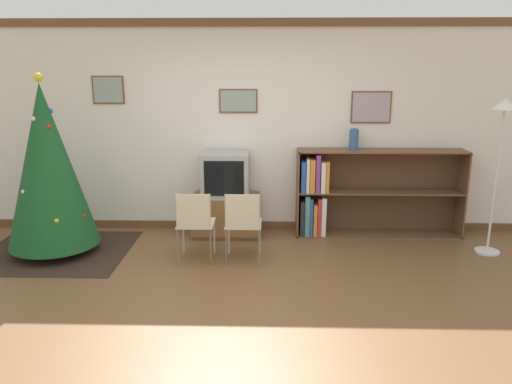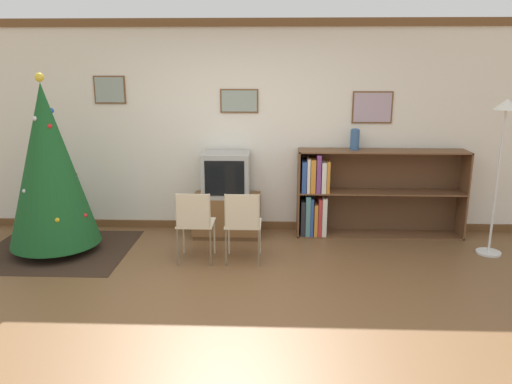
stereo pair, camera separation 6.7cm
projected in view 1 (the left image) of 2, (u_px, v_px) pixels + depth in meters
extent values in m
plane|color=brown|center=(231.00, 303.00, 4.65)|extent=(24.00, 24.00, 0.00)
cube|color=silver|center=(242.00, 128.00, 6.45)|extent=(8.63, 0.08, 2.70)
cube|color=brown|center=(241.00, 22.00, 6.07)|extent=(8.63, 0.03, 0.10)
cube|color=brown|center=(243.00, 225.00, 6.72)|extent=(8.63, 0.03, 0.10)
cube|color=brown|center=(108.00, 90.00, 6.32)|extent=(0.40, 0.02, 0.35)
cube|color=gray|center=(108.00, 90.00, 6.31)|extent=(0.37, 0.01, 0.31)
cube|color=brown|center=(238.00, 101.00, 6.31)|extent=(0.48, 0.02, 0.30)
cube|color=gray|center=(238.00, 101.00, 6.30)|extent=(0.45, 0.01, 0.26)
cube|color=brown|center=(371.00, 107.00, 6.29)|extent=(0.50, 0.02, 0.40)
cube|color=#A893A3|center=(371.00, 107.00, 6.28)|extent=(0.47, 0.01, 0.36)
cube|color=#332319|center=(57.00, 251.00, 5.91)|extent=(1.69, 1.48, 0.01)
cylinder|color=maroon|center=(56.00, 247.00, 5.90)|extent=(0.36, 0.36, 0.10)
cone|color=#195123|center=(48.00, 166.00, 5.65)|extent=(1.02, 1.02, 1.86)
sphere|color=yellow|center=(38.00, 77.00, 5.40)|extent=(0.10, 0.10, 0.10)
sphere|color=silver|center=(23.00, 192.00, 5.47)|extent=(0.05, 0.05, 0.05)
sphere|color=#1E4CB2|center=(50.00, 111.00, 5.54)|extent=(0.06, 0.06, 0.06)
sphere|color=red|center=(73.00, 175.00, 5.89)|extent=(0.06, 0.06, 0.06)
sphere|color=red|center=(49.00, 126.00, 5.45)|extent=(0.05, 0.05, 0.05)
sphere|color=red|center=(84.00, 216.00, 5.71)|extent=(0.05, 0.05, 0.05)
sphere|color=gold|center=(57.00, 221.00, 5.45)|extent=(0.05, 0.05, 0.05)
sphere|color=silver|center=(34.00, 119.00, 5.43)|extent=(0.05, 0.05, 0.05)
cube|color=brown|center=(227.00, 233.00, 6.48)|extent=(0.82, 0.47, 0.05)
cube|color=brown|center=(226.00, 214.00, 6.42)|extent=(0.85, 0.49, 0.48)
cube|color=#9E9E99|center=(226.00, 174.00, 6.29)|extent=(0.59, 0.47, 0.56)
cube|color=black|center=(224.00, 179.00, 6.05)|extent=(0.48, 0.01, 0.43)
cube|color=beige|center=(196.00, 223.00, 5.58)|extent=(0.40, 0.40, 0.02)
cube|color=beige|center=(193.00, 211.00, 5.34)|extent=(0.35, 0.01, 0.38)
cylinder|color=beige|center=(184.00, 236.00, 5.81)|extent=(0.02, 0.02, 0.42)
cylinder|color=beige|center=(214.00, 236.00, 5.80)|extent=(0.02, 0.02, 0.42)
cylinder|color=beige|center=(178.00, 247.00, 5.46)|extent=(0.02, 0.02, 0.42)
cylinder|color=beige|center=(211.00, 248.00, 5.45)|extent=(0.02, 0.02, 0.42)
cylinder|color=beige|center=(177.00, 230.00, 5.41)|extent=(0.02, 0.02, 0.82)
cylinder|color=beige|center=(210.00, 231.00, 5.40)|extent=(0.02, 0.02, 0.82)
cube|color=beige|center=(243.00, 224.00, 5.56)|extent=(0.40, 0.40, 0.02)
cube|color=beige|center=(242.00, 212.00, 5.33)|extent=(0.35, 0.01, 0.38)
cylinder|color=beige|center=(229.00, 237.00, 5.80)|extent=(0.02, 0.02, 0.42)
cylinder|color=beige|center=(260.00, 237.00, 5.79)|extent=(0.02, 0.02, 0.42)
cylinder|color=beige|center=(226.00, 248.00, 5.45)|extent=(0.02, 0.02, 0.42)
cylinder|color=beige|center=(259.00, 248.00, 5.44)|extent=(0.02, 0.02, 0.42)
cylinder|color=beige|center=(226.00, 231.00, 5.40)|extent=(0.02, 0.02, 0.82)
cylinder|color=beige|center=(259.00, 231.00, 5.39)|extent=(0.02, 0.02, 0.82)
cube|color=brown|center=(297.00, 193.00, 6.40)|extent=(0.02, 0.36, 1.11)
cube|color=brown|center=(462.00, 194.00, 6.35)|extent=(0.02, 0.36, 1.11)
cube|color=brown|center=(382.00, 151.00, 6.23)|extent=(2.11, 0.36, 0.02)
cube|color=brown|center=(377.00, 234.00, 6.51)|extent=(2.11, 0.36, 0.02)
cube|color=brown|center=(379.00, 191.00, 6.37)|extent=(2.07, 0.36, 0.02)
cube|color=brown|center=(376.00, 190.00, 6.54)|extent=(2.11, 0.01, 1.11)
cube|color=#232328|center=(302.00, 217.00, 6.44)|extent=(0.05, 0.27, 0.45)
cube|color=teal|center=(307.00, 214.00, 6.44)|extent=(0.06, 0.29, 0.52)
cube|color=#2D4C93|center=(311.00, 216.00, 6.42)|extent=(0.04, 0.26, 0.49)
cube|color=orange|center=(315.00, 218.00, 6.44)|extent=(0.04, 0.26, 0.41)
cube|color=#B73333|center=(319.00, 216.00, 6.39)|extent=(0.05, 0.20, 0.48)
cube|color=silver|center=(323.00, 215.00, 6.42)|extent=(0.06, 0.27, 0.50)
cube|color=#2D4C93|center=(303.00, 176.00, 6.30)|extent=(0.06, 0.28, 0.39)
cube|color=silver|center=(307.00, 174.00, 6.30)|extent=(0.04, 0.28, 0.43)
cube|color=orange|center=(312.00, 175.00, 6.31)|extent=(0.06, 0.29, 0.42)
cube|color=#7A3D7F|center=(317.00, 172.00, 6.30)|extent=(0.05, 0.29, 0.48)
cube|color=silver|center=(322.00, 176.00, 6.30)|extent=(0.06, 0.29, 0.39)
cube|color=orange|center=(327.00, 176.00, 6.28)|extent=(0.04, 0.25, 0.40)
cylinder|color=#335684|center=(354.00, 140.00, 6.24)|extent=(0.12, 0.12, 0.25)
torus|color=#335684|center=(354.00, 130.00, 6.21)|extent=(0.10, 0.10, 0.02)
cylinder|color=silver|center=(487.00, 251.00, 5.89)|extent=(0.28, 0.28, 0.03)
cylinder|color=silver|center=(496.00, 182.00, 5.68)|extent=(0.03, 0.03, 1.65)
cone|color=white|center=(505.00, 104.00, 5.45)|extent=(0.28, 0.28, 0.12)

